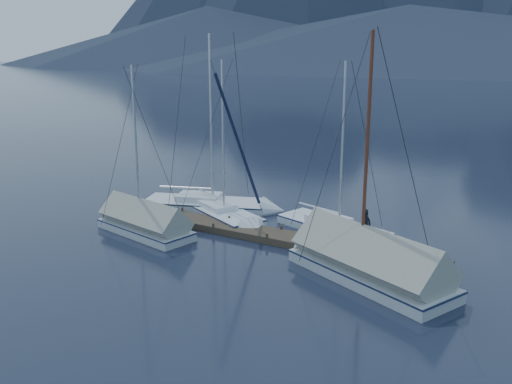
# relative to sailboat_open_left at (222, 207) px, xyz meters

# --- Properties ---
(ground) EXTENTS (1000.00, 1000.00, 0.00)m
(ground) POSITION_rel_sailboat_open_left_xyz_m (3.94, -4.94, -0.18)
(ground) COLOR black
(ground) RESTS_ON ground
(dock) EXTENTS (18.00, 1.50, 0.54)m
(dock) POSITION_rel_sailboat_open_left_xyz_m (3.94, -2.94, -0.07)
(dock) COLOR #382D23
(dock) RESTS_ON ground
(mooring_posts) EXTENTS (15.12, 1.52, 0.35)m
(mooring_posts) POSITION_rel_sailboat_open_left_xyz_m (3.44, -2.94, 0.17)
(mooring_posts) COLOR #382D23
(mooring_posts) RESTS_ON ground
(sailboat_open_left) EXTENTS (8.20, 4.76, 10.47)m
(sailboat_open_left) POSITION_rel_sailboat_open_left_xyz_m (0.00, 0.00, 0.00)
(sailboat_open_left) COLOR silver
(sailboat_open_left) RESTS_ON ground
(sailboat_open_mid) EXTENTS (7.00, 4.65, 9.04)m
(sailboat_open_mid) POSITION_rel_sailboat_open_left_xyz_m (1.47, -1.56, -0.03)
(sailboat_open_mid) COLOR white
(sailboat_open_mid) RESTS_ON ground
(sailboat_open_right) EXTENTS (7.08, 3.81, 9.02)m
(sailboat_open_right) POSITION_rel_sailboat_open_left_xyz_m (7.67, -0.67, -0.03)
(sailboat_open_right) COLOR white
(sailboat_open_right) RESTS_ON ground
(sailboat_covered_near) EXTENTS (8.27, 5.38, 10.36)m
(sailboat_covered_near) POSITION_rel_sailboat_open_left_xyz_m (9.78, -4.90, 0.33)
(sailboat_covered_near) COLOR silver
(sailboat_covered_near) RESTS_ON ground
(sailboat_covered_far) EXTENTS (6.52, 3.09, 8.81)m
(sailboat_covered_far) POSITION_rel_sailboat_open_left_xyz_m (-1.37, -5.27, 0.25)
(sailboat_covered_far) COLOR silver
(sailboat_covered_far) RESTS_ON ground
(person) EXTENTS (0.55, 0.70, 1.70)m
(person) POSITION_rel_sailboat_open_left_xyz_m (9.19, -2.49, 1.01)
(person) COLOR black
(person) RESTS_ON dock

